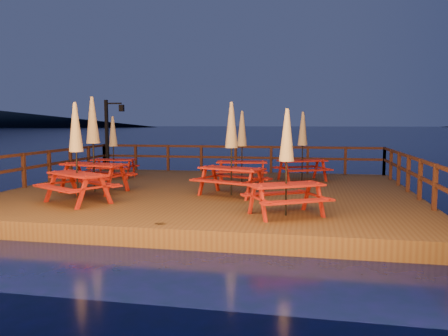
# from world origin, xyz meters

# --- Properties ---
(ground) EXTENTS (500.00, 500.00, 0.00)m
(ground) POSITION_xyz_m (0.00, 0.00, 0.00)
(ground) COLOR black
(ground) RESTS_ON ground
(deck) EXTENTS (12.00, 10.00, 0.40)m
(deck) POSITION_xyz_m (0.00, 0.00, 0.20)
(deck) COLOR #4F3219
(deck) RESTS_ON ground
(deck_piles) EXTENTS (11.44, 9.44, 1.40)m
(deck_piles) POSITION_xyz_m (0.00, 0.00, -0.30)
(deck_piles) COLOR #391F12
(deck_piles) RESTS_ON ground
(railing) EXTENTS (11.80, 9.75, 1.10)m
(railing) POSITION_xyz_m (0.00, 1.78, 1.16)
(railing) COLOR #391F12
(railing) RESTS_ON deck
(lamp_post) EXTENTS (0.85, 0.18, 3.00)m
(lamp_post) POSITION_xyz_m (-5.39, 4.55, 2.20)
(lamp_post) COLOR black
(lamp_post) RESTS_ON deck
(picnic_table_0) EXTENTS (1.85, 1.59, 2.44)m
(picnic_table_0) POSITION_xyz_m (0.72, 1.75, 1.67)
(picnic_table_0) COLOR maroon
(picnic_table_0) RESTS_ON deck
(picnic_table_1) EXTENTS (2.28, 2.16, 2.55)m
(picnic_table_1) POSITION_xyz_m (-2.84, -2.79, 1.73)
(picnic_table_1) COLOR maroon
(picnic_table_1) RESTS_ON deck
(picnic_table_2) EXTENTS (1.67, 1.41, 2.27)m
(picnic_table_2) POSITION_xyz_m (-4.19, 2.25, 1.58)
(picnic_table_2) COLOR maroon
(picnic_table_2) RESTS_ON deck
(picnic_table_3) EXTENTS (2.25, 2.07, 2.61)m
(picnic_table_3) POSITION_xyz_m (0.82, -0.90, 1.76)
(picnic_table_3) COLOR maroon
(picnic_table_3) RESTS_ON deck
(picnic_table_4) EXTENTS (2.25, 1.99, 2.80)m
(picnic_table_4) POSITION_xyz_m (-3.28, -1.04, 1.85)
(picnic_table_4) COLOR maroon
(picnic_table_4) RESTS_ON deck
(picnic_table_5) EXTENTS (2.10, 1.99, 2.35)m
(picnic_table_5) POSITION_xyz_m (2.46, -3.31, 1.62)
(picnic_table_5) COLOR maroon
(picnic_table_5) RESTS_ON deck
(picnic_table_6) EXTENTS (2.14, 2.01, 2.42)m
(picnic_table_6) POSITION_xyz_m (2.73, 2.68, 1.66)
(picnic_table_6) COLOR maroon
(picnic_table_6) RESTS_ON deck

